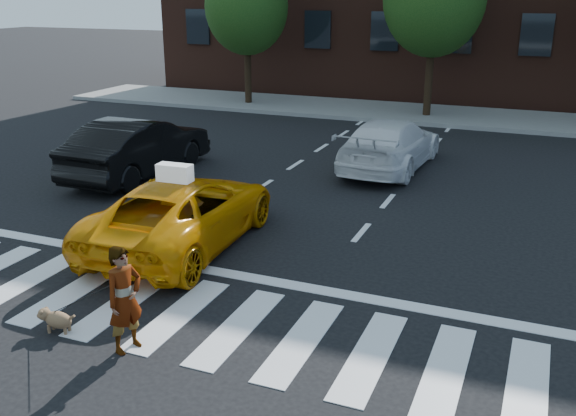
{
  "coord_description": "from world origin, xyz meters",
  "views": [
    {
      "loc": [
        4.84,
        -7.4,
        4.69
      ],
      "look_at": [
        0.86,
        2.29,
        1.1
      ],
      "focal_mm": 40.0,
      "sensor_mm": 36.0,
      "label": 1
    }
  ],
  "objects_px": {
    "taxi": "(183,212)",
    "dog": "(55,319)",
    "black_sedan": "(138,147)",
    "woman": "(125,299)",
    "white_suv": "(390,144)"
  },
  "relations": [
    {
      "from": "white_suv",
      "to": "dog",
      "type": "relative_size",
      "value": 7.61
    },
    {
      "from": "black_sedan",
      "to": "woman",
      "type": "height_order",
      "value": "black_sedan"
    },
    {
      "from": "taxi",
      "to": "dog",
      "type": "xyz_separation_m",
      "value": [
        0.04,
        -3.61,
        -0.46
      ]
    },
    {
      "from": "taxi",
      "to": "woman",
      "type": "bearing_deg",
      "value": 107.12
    },
    {
      "from": "taxi",
      "to": "woman",
      "type": "xyz_separation_m",
      "value": [
        1.29,
        -3.6,
        0.09
      ]
    },
    {
      "from": "white_suv",
      "to": "taxi",
      "type": "bearing_deg",
      "value": 74.37
    },
    {
      "from": "taxi",
      "to": "dog",
      "type": "relative_size",
      "value": 7.72
    },
    {
      "from": "dog",
      "to": "woman",
      "type": "bearing_deg",
      "value": -8.32
    },
    {
      "from": "black_sedan",
      "to": "dog",
      "type": "height_order",
      "value": "black_sedan"
    },
    {
      "from": "woman",
      "to": "dog",
      "type": "bearing_deg",
      "value": 106.6
    },
    {
      "from": "dog",
      "to": "white_suv",
      "type": "bearing_deg",
      "value": 69.18
    },
    {
      "from": "black_sedan",
      "to": "dog",
      "type": "distance_m",
      "value": 8.2
    },
    {
      "from": "black_sedan",
      "to": "woman",
      "type": "distance_m",
      "value": 8.8
    },
    {
      "from": "woman",
      "to": "dog",
      "type": "xyz_separation_m",
      "value": [
        -1.25,
        -0.01,
        -0.55
      ]
    },
    {
      "from": "woman",
      "to": "dog",
      "type": "relative_size",
      "value": 2.44
    }
  ]
}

